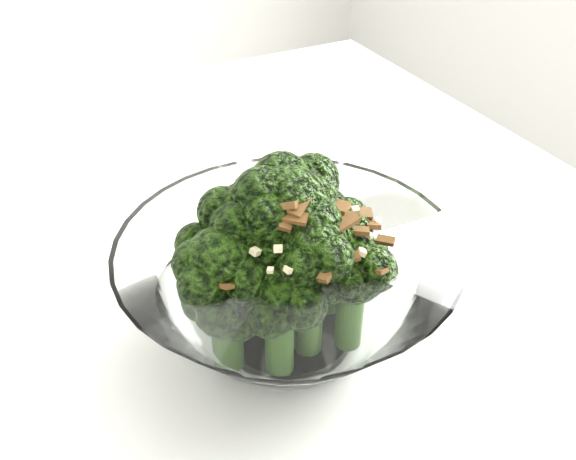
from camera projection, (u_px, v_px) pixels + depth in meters
broccoli_dish at (286, 279)px, 0.42m from camera, size 0.22×0.22×0.14m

